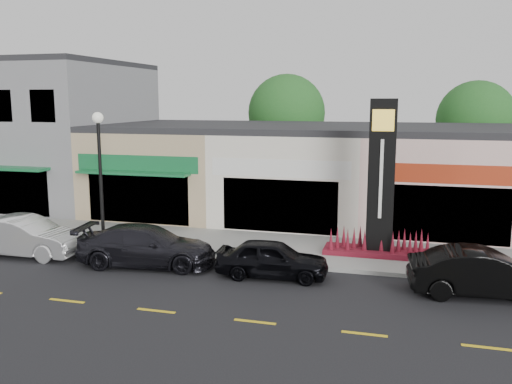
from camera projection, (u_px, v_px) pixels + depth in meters
ground at (279, 287)px, 17.91m from camera, size 120.00×120.00×0.00m
sidewalk at (303, 250)px, 22.03m from camera, size 52.00×4.30×0.15m
curb at (292, 266)px, 19.89m from camera, size 52.00×0.20×0.15m
building_grey_2story at (33, 132)px, 32.82m from camera, size 12.00×10.95×8.30m
shop_beige at (178, 166)px, 30.62m from camera, size 7.00×10.85×4.80m
shop_cream at (300, 170)px, 28.80m from camera, size 7.00×10.01×4.80m
shop_pink_w at (439, 175)px, 26.97m from camera, size 7.00×10.01×4.80m
tree_rear_west at (287, 113)px, 36.61m from camera, size 5.20×5.20×7.83m
tree_rear_mid at (476, 120)px, 33.53m from camera, size 4.80×4.80×7.29m
lamp_west_near at (100, 166)px, 21.79m from camera, size 0.44×0.44×5.47m
pylon_sign at (380, 201)px, 20.73m from camera, size 4.20×1.30×6.00m
car_white_van at (24, 236)px, 21.33m from camera, size 1.79×4.79×1.56m
car_dark_sedan at (147, 246)px, 20.09m from camera, size 2.71×5.37×1.50m
car_black_sedan at (272, 259)px, 18.77m from camera, size 1.78×3.97×1.32m
car_black_conv at (484, 273)px, 16.92m from camera, size 2.04×4.71×1.51m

